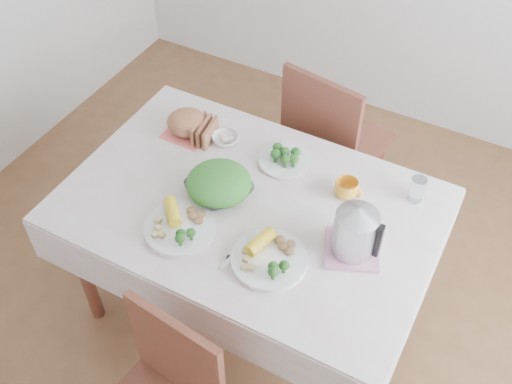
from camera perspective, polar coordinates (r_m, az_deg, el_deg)
The scene contains 18 objects.
floor at distance 3.03m, azimuth -0.52°, elevation -10.86°, with size 3.60×3.60×0.00m, color brown.
dining_table at distance 2.72m, azimuth -0.57°, elevation -6.59°, with size 1.40×0.90×0.75m, color brown.
tablecloth at distance 2.43m, azimuth -0.64°, elevation -1.18°, with size 1.50×1.00×0.01m, color beige.
chair_far at distance 3.15m, azimuth 7.71°, elevation 4.55°, with size 0.44×0.44×0.98m, color brown.
salad_bowl at distance 2.44m, azimuth -3.52°, elevation 0.28°, with size 0.25×0.25×0.06m, color white.
dinner_plate_left at distance 2.34m, azimuth -7.24°, elevation -3.47°, with size 0.28×0.28×0.02m, color white.
dinner_plate_right at distance 2.23m, azimuth 1.26°, elevation -6.48°, with size 0.29×0.29×0.02m, color white.
broccoli_plate at distance 2.59m, azimuth 2.75°, elevation 2.96°, with size 0.23×0.23×0.02m, color beige.
napkin at distance 2.75m, azimuth -6.48°, elevation 5.68°, with size 0.19×0.19×0.00m, color #F76E62.
bread_loaf at distance 2.72m, azimuth -6.58°, elevation 6.58°, with size 0.18×0.17×0.11m, color #935739.
fruit_bowl at distance 2.68m, azimuth -2.95°, elevation 5.07°, with size 0.12×0.12×0.04m, color white.
yellow_mug at distance 2.45m, azimuth 8.62°, elevation 0.32°, with size 0.10×0.10×0.08m, color #FAA527.
glass_tumbler at distance 2.48m, azimuth 15.12°, elevation 0.36°, with size 0.06×0.06×0.11m, color white.
pink_tray at distance 2.29m, azimuth 9.12°, elevation -5.43°, with size 0.20×0.20×0.02m, color pink.
electric_kettle at distance 2.20m, azimuth 9.45°, elevation -3.61°, with size 0.16×0.16×0.23m, color #B2B5BA.
fork_left at distance 2.32m, azimuth -5.58°, elevation -4.15°, with size 0.02×0.18×0.00m, color silver.
fork_right at distance 2.25m, azimuth -2.07°, elevation -6.03°, with size 0.02×0.17×0.00m, color silver.
knife at distance 2.23m, azimuth -0.83°, elevation -6.74°, with size 0.02×0.16×0.00m, color silver.
Camera 1 is at (0.80, -1.43, 2.55)m, focal length 42.00 mm.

